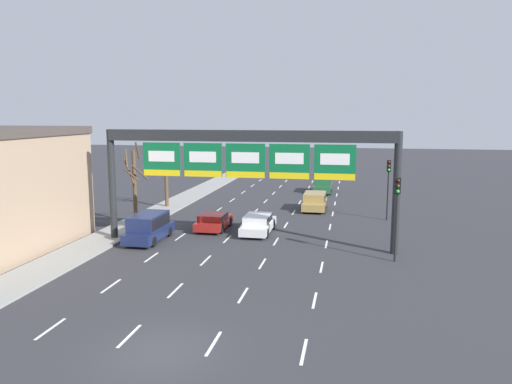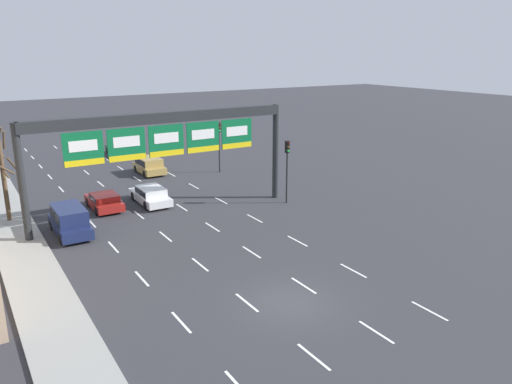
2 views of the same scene
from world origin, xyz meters
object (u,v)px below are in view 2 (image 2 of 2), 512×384
suv_navy (69,219)px  suv_gold (149,165)px  suv_green (118,147)px  tree_bare_closest (4,176)px  car_white (150,195)px  sign_gantry (164,133)px  traffic_light_mid_block (287,159)px  car_red (104,201)px  traffic_light_near_gantry (219,137)px

suv_navy → suv_gold: (9.93, 12.73, -0.14)m
suv_green → tree_bare_closest: bearing=-125.6°
car_white → tree_bare_closest: tree_bare_closest is taller
suv_navy → suv_gold: bearing=52.0°
tree_bare_closest → sign_gantry: bearing=-25.8°
sign_gantry → tree_bare_closest: size_ratio=3.03×
sign_gantry → traffic_light_mid_block: sign_gantry is taller
sign_gantry → suv_gold: 14.17m
car_white → traffic_light_mid_block: bearing=-30.8°
sign_gantry → car_red: bearing=128.8°
car_red → traffic_light_mid_block: (12.28, -5.79, 2.78)m
suv_gold → car_red: 10.94m
suv_gold → car_red: suv_gold is taller
sign_gantry → traffic_light_near_gantry: bearing=46.8°
suv_navy → tree_bare_closest: bearing=123.5°
suv_green → car_red: suv_green is taller
suv_gold → traffic_light_mid_block: traffic_light_mid_block is taller
traffic_light_near_gantry → suv_navy: bearing=-148.4°
suv_navy → traffic_light_mid_block: bearing=-6.4°
car_red → traffic_light_near_gantry: size_ratio=0.86×
suv_green → car_red: size_ratio=1.07×
suv_gold → car_white: size_ratio=0.87×
car_red → tree_bare_closest: bearing=175.3°
suv_green → car_white: suv_green is taller
traffic_light_mid_block → tree_bare_closest: tree_bare_closest is taller
traffic_light_mid_block → car_red: bearing=154.8°
car_white → traffic_light_near_gantry: bearing=33.9°
suv_green → car_red: bearing=-109.8°
suv_gold → tree_bare_closest: (-12.94, -8.18, 2.39)m
suv_gold → car_red: size_ratio=1.00×
car_white → suv_gold: bearing=70.3°
traffic_light_mid_block → suv_gold: bearing=111.3°
sign_gantry → suv_navy: sign_gantry is taller
suv_navy → tree_bare_closest: size_ratio=0.76×
suv_navy → suv_gold: 16.14m
traffic_light_near_gantry → traffic_light_mid_block: size_ratio=0.99×
tree_bare_closest → car_red: bearing=-4.7°
car_white → tree_bare_closest: (-9.67, 0.99, 2.54)m
sign_gantry → tree_bare_closest: 11.00m
traffic_light_near_gantry → suv_gold: bearing=153.2°
suv_gold → traffic_light_near_gantry: size_ratio=0.87×
sign_gantry → suv_green: bearing=81.5°
car_white → tree_bare_closest: 10.04m
car_white → car_red: size_ratio=1.16×
suv_gold → tree_bare_closest: tree_bare_closest is taller
traffic_light_mid_block → tree_bare_closest: size_ratio=0.78×
traffic_light_mid_block → sign_gantry: bearing=169.5°
sign_gantry → car_white: (0.05, 3.65, -5.19)m
tree_bare_closest → suv_gold: bearing=32.3°
suv_green → traffic_light_mid_block: size_ratio=0.91×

